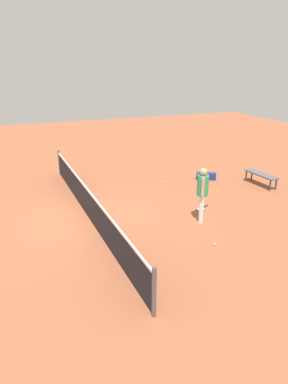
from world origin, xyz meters
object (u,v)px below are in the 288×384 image
Objects in this scene: tennis_ball_near_player at (217,191)px; courtside_bench at (261,175)px; tennis_ball_baseline at (215,244)px; tennis_racket_near_player at (201,209)px; tennis_ball_midcourt at (163,182)px; equipment_bag at (205,176)px; tennis_ball_by_net at (202,186)px; player_near_side at (202,190)px.

tennis_ball_near_player is 0.04× the size of courtside_bench.
courtside_bench is at bearing -51.63° from tennis_ball_baseline.
tennis_ball_baseline is 0.04× the size of courtside_bench.
courtside_bench reaches higher than tennis_ball_near_player.
tennis_ball_midcourt is (2.93, 0.01, 0.02)m from tennis_racket_near_player.
tennis_ball_midcourt is 1.00× the size of tennis_ball_baseline.
tennis_ball_near_player is 1.57m from equipment_bag.
tennis_ball_by_net is (1.98, -1.26, 0.02)m from tennis_racket_near_player.
tennis_ball_midcourt is (0.95, 1.27, 0.00)m from tennis_ball_by_net.
player_near_side is 1.39m from tennis_racket_near_player.
tennis_ball_midcourt is 0.08× the size of equipment_bag.
tennis_ball_near_player is at bearing -44.27° from player_near_side.
tennis_ball_by_net and tennis_ball_midcourt have the same top height.
tennis_racket_near_player is 2.93m from tennis_ball_midcourt.
tennis_ball_midcourt is at bearing 53.15° from tennis_ball_by_net.
tennis_racket_near_player is 9.05× the size of tennis_ball_baseline.
courtside_bench is (-1.71, -3.47, 0.38)m from tennis_ball_midcourt.
courtside_bench is (1.21, -3.47, 0.40)m from tennis_racket_near_player.
courtside_bench is at bearing -70.70° from tennis_racket_near_player.
tennis_ball_by_net is at bearing 70.89° from courtside_bench.
player_near_side reaches higher than tennis_ball_midcourt.
player_near_side reaches higher than tennis_racket_near_player.
courtside_bench is at bearing -132.88° from equipment_bag.
tennis_ball_midcourt is (1.73, 1.45, 0.00)m from tennis_ball_near_player.
equipment_bag is (-0.21, -1.86, 0.11)m from tennis_ball_midcourt.
equipment_bag is (5.01, -2.82, 0.11)m from tennis_ball_baseline.
player_near_side is at bearing 147.50° from tennis_ball_by_net.
tennis_ball_by_net is at bearing 141.20° from equipment_bag.
equipment_bag reaches higher than tennis_ball_near_player.
tennis_racket_near_player is at bearing 129.76° from tennis_ball_near_player.
tennis_racket_near_player is at bearing 109.30° from courtside_bench.
player_near_side reaches higher than tennis_ball_by_net.
tennis_ball_midcourt is 0.04× the size of courtside_bench.
player_near_side is 2.04× the size of equipment_bag.
player_near_side is 4.51m from courtside_bench.
courtside_bench is (0.02, -2.03, 0.38)m from tennis_ball_near_player.
tennis_ball_baseline is (-4.28, 2.23, 0.00)m from tennis_ball_by_net.
tennis_ball_by_net is at bearing -32.46° from tennis_racket_near_player.
player_near_side is at bearing 116.94° from courtside_bench.
tennis_ball_near_player is 0.80m from tennis_ball_by_net.
player_near_side is at bearing 135.73° from tennis_ball_near_player.
tennis_ball_baseline is (-3.50, 2.41, 0.00)m from tennis_ball_near_player.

